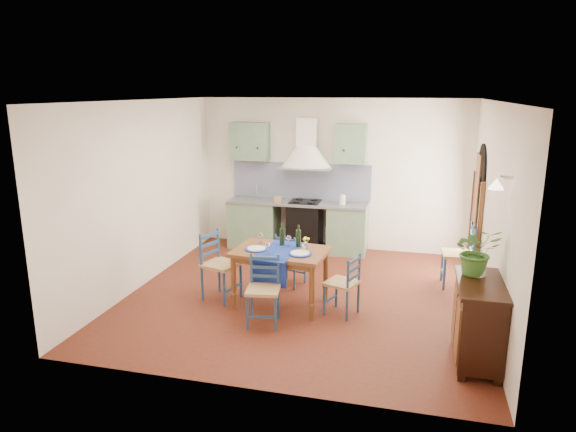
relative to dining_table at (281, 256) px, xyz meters
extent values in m
plane|color=#48200F|center=(0.23, 0.40, -0.71)|extent=(5.00, 5.00, 0.00)
cube|color=white|center=(0.23, 2.90, 0.69)|extent=(5.00, 0.04, 2.80)
cube|color=gray|center=(-1.22, 2.59, -0.27)|extent=(0.90, 0.60, 0.88)
cube|color=gray|center=(0.58, 2.59, -0.27)|extent=(0.70, 0.60, 0.88)
cube|color=black|center=(-0.22, 2.59, -0.27)|extent=(0.60, 0.58, 0.88)
cube|color=gray|center=(-0.37, 2.59, 0.19)|extent=(2.60, 0.64, 0.04)
cube|color=silver|center=(-1.22, 2.59, 0.18)|extent=(0.45, 0.40, 0.03)
cylinder|color=silver|center=(-1.22, 2.77, 0.34)|extent=(0.02, 0.02, 0.26)
cube|color=black|center=(-0.22, 2.59, 0.21)|extent=(0.55, 0.48, 0.02)
cube|color=black|center=(-0.37, 2.64, -0.67)|extent=(2.60, 0.50, 0.08)
cube|color=#091552|center=(-0.37, 2.86, 0.55)|extent=(2.65, 0.05, 0.68)
cube|color=gray|center=(-1.32, 2.72, 1.29)|extent=(0.70, 0.34, 0.70)
cube|color=gray|center=(0.58, 2.72, 1.29)|extent=(0.55, 0.34, 0.70)
cone|color=white|center=(-0.22, 2.65, 1.04)|extent=(0.96, 0.96, 0.40)
cube|color=white|center=(-0.22, 2.74, 1.49)|extent=(0.36, 0.30, 0.50)
cube|color=white|center=(2.73, 0.40, 0.69)|extent=(0.04, 5.00, 2.80)
cube|color=black|center=(2.72, 1.80, 0.11)|extent=(0.03, 1.00, 1.65)
cylinder|color=black|center=(2.72, 1.80, 0.94)|extent=(0.03, 1.00, 1.00)
cube|color=brown|center=(2.69, 1.26, 0.11)|extent=(0.06, 0.06, 1.65)
cube|color=brown|center=(2.69, 2.34, 0.11)|extent=(0.06, 0.06, 1.65)
cube|color=brown|center=(2.70, 2.02, 0.27)|extent=(0.04, 0.55, 1.96)
cylinder|color=silver|center=(2.67, -0.77, 1.34)|extent=(0.15, 0.04, 0.04)
cone|color=#FFEDC6|center=(2.57, -0.77, 1.27)|extent=(0.16, 0.16, 0.12)
cube|color=white|center=(-2.27, 0.40, 0.69)|extent=(0.04, 5.00, 2.80)
cube|color=silver|center=(0.23, 0.40, 2.09)|extent=(5.00, 5.00, 0.01)
cube|color=brown|center=(0.00, 0.01, 0.06)|extent=(1.33, 0.95, 0.05)
cube|color=brown|center=(0.00, 0.01, 0.00)|extent=(1.20, 0.81, 0.08)
cylinder|color=brown|center=(-0.59, -0.29, -0.34)|extent=(0.07, 0.07, 0.75)
cylinder|color=brown|center=(-0.53, 0.40, -0.34)|extent=(0.07, 0.07, 0.75)
cylinder|color=brown|center=(0.52, -0.39, -0.34)|extent=(0.07, 0.07, 0.75)
cylinder|color=brown|center=(0.58, 0.30, -0.34)|extent=(0.07, 0.07, 0.75)
cube|color=navy|center=(-0.01, -0.05, 0.09)|extent=(0.56, 0.99, 0.01)
cube|color=navy|center=(-0.04, -0.42, -0.09)|extent=(0.47, 0.06, 0.38)
cylinder|color=navy|center=(-0.33, -0.07, 0.10)|extent=(0.32, 0.32, 0.01)
cylinder|color=white|center=(-0.33, -0.07, 0.11)|extent=(0.25, 0.25, 0.01)
cylinder|color=navy|center=(0.30, -0.13, 0.10)|extent=(0.32, 0.32, 0.01)
cylinder|color=white|center=(0.30, -0.13, 0.11)|extent=(0.25, 0.25, 0.01)
cylinder|color=black|center=(-0.04, 0.22, 0.25)|extent=(0.07, 0.07, 0.32)
cylinder|color=black|center=(0.20, 0.20, 0.25)|extent=(0.07, 0.07, 0.32)
cylinder|color=white|center=(0.33, 0.14, 0.15)|extent=(0.05, 0.05, 0.10)
sphere|color=yellow|center=(0.33, 0.14, 0.24)|extent=(0.10, 0.10, 0.10)
cylinder|color=navy|center=(-0.21, -0.85, -0.48)|extent=(0.04, 0.04, 0.45)
cylinder|color=navy|center=(-0.26, -0.50, -0.27)|extent=(0.04, 0.04, 0.89)
cylinder|color=navy|center=(0.14, -0.79, -0.48)|extent=(0.04, 0.04, 0.45)
cylinder|color=navy|center=(0.09, -0.44, -0.27)|extent=(0.04, 0.04, 0.89)
cube|color=tan|center=(-0.06, -0.65, -0.24)|extent=(0.48, 0.48, 0.04)
cube|color=navy|center=(-0.09, -0.47, -0.12)|extent=(0.37, 0.08, 0.04)
cube|color=navy|center=(-0.09, -0.47, 0.00)|extent=(0.37, 0.08, 0.04)
cube|color=navy|center=(-0.09, -0.47, 0.12)|extent=(0.37, 0.08, 0.04)
cube|color=navy|center=(-0.03, -0.82, -0.53)|extent=(0.36, 0.09, 0.02)
cylinder|color=navy|center=(0.16, 0.89, -0.50)|extent=(0.03, 0.03, 0.42)
cylinder|color=navy|center=(0.06, 0.57, -0.30)|extent=(0.03, 0.03, 0.82)
cylinder|color=navy|center=(-0.16, 0.98, -0.50)|extent=(0.03, 0.03, 0.42)
cylinder|color=navy|center=(-0.25, 0.67, -0.30)|extent=(0.03, 0.03, 0.82)
cube|color=tan|center=(-0.05, 0.78, -0.28)|extent=(0.48, 0.48, 0.04)
cube|color=navy|center=(-0.10, 0.62, -0.16)|extent=(0.34, 0.12, 0.04)
cube|color=navy|center=(-0.10, 0.62, -0.06)|extent=(0.34, 0.12, 0.04)
cube|color=navy|center=(-0.10, 0.62, 0.05)|extent=(0.34, 0.12, 0.04)
cube|color=navy|center=(0.00, 0.93, -0.55)|extent=(0.32, 0.12, 0.02)
cylinder|color=navy|center=(-0.75, -0.24, -0.46)|extent=(0.04, 0.04, 0.50)
cylinder|color=navy|center=(-1.13, -0.13, -0.22)|extent=(0.04, 0.04, 0.99)
cylinder|color=navy|center=(-0.64, 0.14, -0.46)|extent=(0.04, 0.04, 0.50)
cylinder|color=navy|center=(-1.02, 0.25, -0.22)|extent=(0.04, 0.04, 0.99)
cube|color=tan|center=(-0.88, 0.00, -0.19)|extent=(0.57, 0.57, 0.04)
cube|color=navy|center=(-1.07, 0.06, -0.05)|extent=(0.14, 0.41, 0.05)
cube|color=navy|center=(-1.07, 0.06, 0.08)|extent=(0.14, 0.41, 0.05)
cube|color=navy|center=(-1.07, 0.06, 0.21)|extent=(0.14, 0.41, 0.05)
cube|color=navy|center=(-0.69, -0.05, -0.51)|extent=(0.14, 0.39, 0.03)
cylinder|color=navy|center=(0.77, 0.12, -0.50)|extent=(0.03, 0.03, 0.43)
cylinder|color=navy|center=(1.08, 0.01, -0.29)|extent=(0.03, 0.03, 0.84)
cylinder|color=navy|center=(0.66, -0.20, -0.50)|extent=(0.03, 0.03, 0.43)
cylinder|color=navy|center=(0.97, -0.31, -0.29)|extent=(0.03, 0.03, 0.84)
cube|color=tan|center=(0.87, -0.09, -0.27)|extent=(0.50, 0.50, 0.04)
cube|color=navy|center=(1.03, -0.15, -0.15)|extent=(0.14, 0.34, 0.04)
cube|color=navy|center=(1.03, -0.15, -0.04)|extent=(0.14, 0.34, 0.04)
cube|color=navy|center=(1.03, -0.15, 0.07)|extent=(0.14, 0.34, 0.04)
cube|color=navy|center=(0.71, -0.04, -0.54)|extent=(0.14, 0.33, 0.02)
cylinder|color=navy|center=(2.23, 1.52, -0.46)|extent=(0.04, 0.04, 0.50)
cylinder|color=navy|center=(2.62, 1.54, -0.22)|extent=(0.04, 0.04, 0.98)
cylinder|color=navy|center=(2.25, 1.13, -0.46)|extent=(0.04, 0.04, 0.50)
cylinder|color=navy|center=(2.64, 1.15, -0.22)|extent=(0.04, 0.04, 0.98)
cube|color=tan|center=(2.43, 1.33, -0.19)|extent=(0.48, 0.48, 0.04)
cube|color=navy|center=(2.63, 1.34, -0.06)|extent=(0.05, 0.42, 0.05)
cube|color=navy|center=(2.63, 1.34, 0.07)|extent=(0.05, 0.42, 0.05)
cube|color=navy|center=(2.63, 1.34, 0.20)|extent=(0.05, 0.42, 0.05)
cube|color=navy|center=(2.24, 1.32, -0.52)|extent=(0.05, 0.39, 0.03)
cube|color=black|center=(2.50, -0.97, -0.22)|extent=(0.45, 1.00, 0.82)
cube|color=black|center=(2.50, -0.97, 0.20)|extent=(0.50, 1.05, 0.04)
cube|color=brown|center=(2.27, -1.20, -0.26)|extent=(0.02, 0.38, 0.63)
cube|color=brown|center=(2.27, -0.74, -0.26)|extent=(0.02, 0.38, 0.63)
cube|color=black|center=(2.32, -1.41, -0.67)|extent=(0.08, 0.08, 0.08)
cube|color=black|center=(2.32, -0.53, -0.67)|extent=(0.08, 0.08, 0.08)
cube|color=black|center=(2.67, -1.41, -0.67)|extent=(0.08, 0.08, 0.08)
cube|color=black|center=(2.67, -0.53, -0.67)|extent=(0.08, 0.08, 0.08)
imported|color=#3A702B|center=(2.44, -0.73, 0.50)|extent=(0.58, 0.53, 0.55)
camera|label=1|loc=(1.74, -6.49, 2.24)|focal=32.00mm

